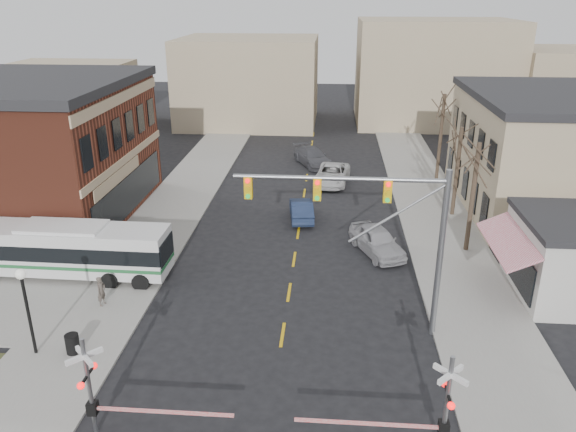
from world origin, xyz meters
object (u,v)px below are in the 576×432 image
(rr_crossing_east, at_px, (433,407))
(rr_crossing_west, at_px, (101,389))
(transit_bus, at_px, (66,249))
(car_c, at_px, (332,174))
(pedestrian_near, at_px, (101,291))
(street_lamp, at_px, (25,294))
(car_a, at_px, (377,240))
(car_b, at_px, (301,209))
(pedestrian_far, at_px, (109,258))
(car_d, at_px, (312,157))
(trash_bin, at_px, (73,344))
(traffic_signal_mast, at_px, (383,219))

(rr_crossing_east, bearing_deg, rr_crossing_west, 179.88)
(transit_bus, distance_m, rr_crossing_east, 21.58)
(transit_bus, xyz_separation_m, rr_crossing_east, (18.15, -11.67, 0.29))
(car_c, bearing_deg, rr_crossing_east, -75.53)
(pedestrian_near, bearing_deg, street_lamp, 176.33)
(street_lamp, relative_size, car_a, 0.84)
(car_b, bearing_deg, pedestrian_near, 46.51)
(transit_bus, height_order, car_a, transit_bus)
(car_c, bearing_deg, transit_bus, -121.73)
(transit_bus, distance_m, rr_crossing_west, 13.43)
(rr_crossing_west, xyz_separation_m, car_b, (5.85, 21.26, -1.26))
(car_a, bearing_deg, car_c, 78.64)
(car_c, bearing_deg, pedestrian_far, -118.35)
(rr_crossing_west, distance_m, car_d, 35.22)
(rr_crossing_west, height_order, rr_crossing_east, same)
(trash_bin, xyz_separation_m, pedestrian_near, (-0.28, 4.06, 0.33))
(street_lamp, bearing_deg, pedestrian_far, 87.56)
(trash_bin, relative_size, car_a, 0.18)
(transit_bus, xyz_separation_m, pedestrian_far, (2.11, 0.59, -0.76))
(transit_bus, distance_m, car_c, 23.07)
(transit_bus, distance_m, car_a, 18.01)
(pedestrian_near, bearing_deg, transit_bus, 59.88)
(rr_crossing_west, xyz_separation_m, car_c, (7.95, 29.46, -1.20))
(street_lamp, distance_m, car_b, 20.18)
(trash_bin, relative_size, car_c, 0.16)
(street_lamp, xyz_separation_m, car_a, (15.67, 11.71, -2.24))
(car_b, bearing_deg, transit_bus, 30.43)
(trash_bin, xyz_separation_m, car_d, (9.38, 30.17, 0.21))
(car_c, relative_size, car_d, 1.03)
(car_c, distance_m, pedestrian_near, 23.86)
(car_b, bearing_deg, pedestrian_far, 33.83)
(rr_crossing_east, distance_m, car_c, 29.72)
(pedestrian_near, bearing_deg, pedestrian_far, 30.14)
(car_c, bearing_deg, trash_bin, -106.50)
(rr_crossing_east, distance_m, pedestrian_far, 20.22)
(car_a, relative_size, car_c, 0.88)
(car_d, distance_m, pedestrian_far, 24.84)
(transit_bus, xyz_separation_m, car_d, (12.81, 23.01, -0.90))
(rr_crossing_west, distance_m, pedestrian_near, 9.32)
(car_a, xyz_separation_m, pedestrian_near, (-14.30, -7.51, 0.08))
(pedestrian_far, bearing_deg, car_b, -11.39)
(car_d, height_order, pedestrian_near, pedestrian_near)
(car_d, bearing_deg, traffic_signal_mast, -106.10)
(traffic_signal_mast, height_order, trash_bin, traffic_signal_mast)
(rr_crossing_west, distance_m, trash_bin, 5.72)
(transit_bus, height_order, car_c, transit_bus)
(transit_bus, height_order, car_b, transit_bus)
(car_b, bearing_deg, trash_bin, 54.45)
(street_lamp, bearing_deg, rr_crossing_west, -41.49)
(car_c, distance_m, pedestrian_far, 21.30)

